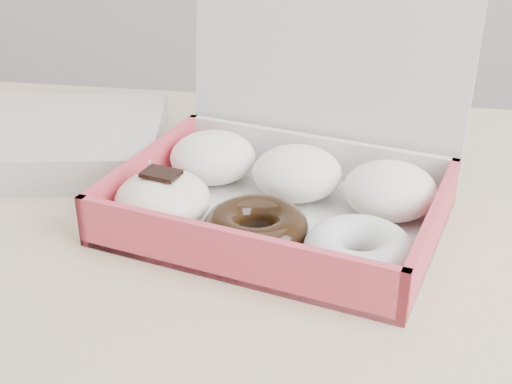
# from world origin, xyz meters

# --- Properties ---
(table) EXTENTS (1.20, 0.80, 0.75)m
(table) POSITION_xyz_m (0.00, 0.00, 0.67)
(table) COLOR tan
(table) RESTS_ON ground
(donut_box) EXTENTS (0.39, 0.35, 0.24)m
(donut_box) POSITION_xyz_m (0.15, 0.03, 0.79)
(donut_box) COLOR silver
(donut_box) RESTS_ON table
(newspapers) EXTENTS (0.31, 0.27, 0.04)m
(newspapers) POSITION_xyz_m (-0.16, 0.14, 0.77)
(newspapers) COLOR silver
(newspapers) RESTS_ON table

